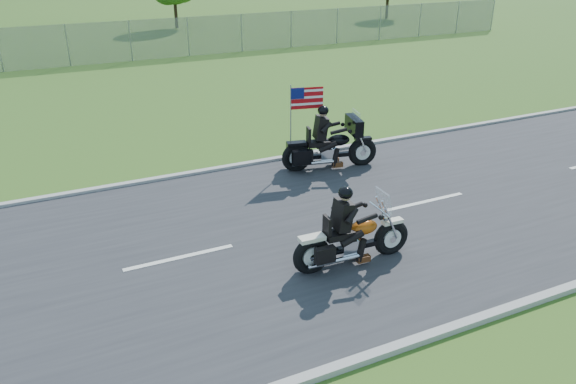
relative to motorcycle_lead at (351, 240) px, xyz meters
name	(u,v)px	position (x,y,z in m)	size (l,w,h in m)	color
ground	(272,238)	(-0.96, 1.58, -0.53)	(420.00, 420.00, 0.00)	#264A17
road	(272,237)	(-0.96, 1.58, -0.51)	(120.00, 8.00, 0.04)	#28282B
curb_north	(212,170)	(-0.96, 5.63, -0.48)	(120.00, 0.18, 0.12)	#9E9B93
curb_south	(379,354)	(-0.96, -2.47, -0.48)	(120.00, 0.18, 0.12)	#9E9B93
motorcycle_lead	(351,240)	(0.00, 0.00, 0.00)	(2.51, 0.63, 1.69)	black
motorcycle_follow	(330,148)	(2.03, 4.49, 0.08)	(2.66, 1.11, 2.24)	black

